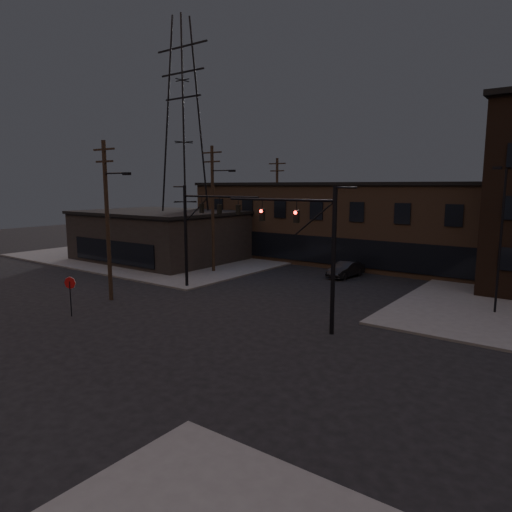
{
  "coord_description": "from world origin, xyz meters",
  "views": [
    {
      "loc": [
        17.35,
        -17.2,
        8.02
      ],
      "look_at": [
        0.15,
        6.17,
        3.5
      ],
      "focal_mm": 32.0,
      "sensor_mm": 36.0,
      "label": 1
    }
  ],
  "objects_px": {
    "traffic_signal_far": "(198,225)",
    "stop_sign": "(70,287)",
    "traffic_signal_near": "(315,243)",
    "car_crossing": "(346,269)"
  },
  "relations": [
    {
      "from": "traffic_signal_near",
      "to": "car_crossing",
      "type": "bearing_deg",
      "value": 108.77
    },
    {
      "from": "traffic_signal_far",
      "to": "stop_sign",
      "type": "xyz_separation_m",
      "value": [
        -1.28,
        -9.99,
        -3.17
      ]
    },
    {
      "from": "traffic_signal_near",
      "to": "traffic_signal_far",
      "type": "bearing_deg",
      "value": 163.83
    },
    {
      "from": "stop_sign",
      "to": "car_crossing",
      "type": "height_order",
      "value": "stop_sign"
    },
    {
      "from": "car_crossing",
      "to": "traffic_signal_far",
      "type": "bearing_deg",
      "value": -115.49
    },
    {
      "from": "traffic_signal_far",
      "to": "car_crossing",
      "type": "height_order",
      "value": "traffic_signal_far"
    },
    {
      "from": "traffic_signal_near",
      "to": "traffic_signal_far",
      "type": "relative_size",
      "value": 1.0
    },
    {
      "from": "traffic_signal_far",
      "to": "stop_sign",
      "type": "relative_size",
      "value": 3.23
    },
    {
      "from": "stop_sign",
      "to": "car_crossing",
      "type": "xyz_separation_m",
      "value": [
        8.36,
        21.2,
        -1.16
      ]
    },
    {
      "from": "car_crossing",
      "to": "traffic_signal_near",
      "type": "bearing_deg",
      "value": -64.49
    }
  ]
}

